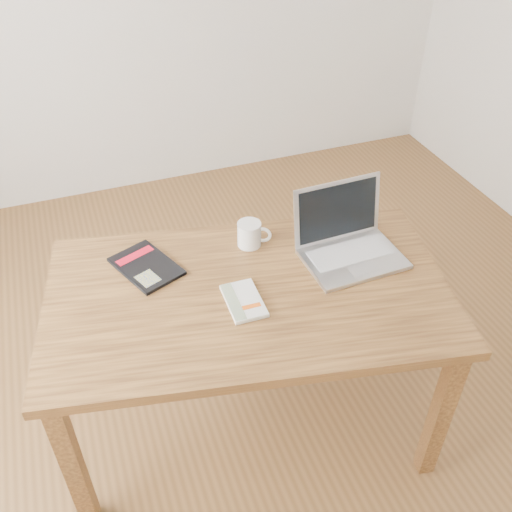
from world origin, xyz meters
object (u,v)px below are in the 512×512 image
object	(u,v)px
white_guidebook	(244,301)
coffee_mug	(250,234)
desk	(249,308)
laptop	(348,241)
black_guidebook	(146,266)

from	to	relation	value
white_guidebook	coffee_mug	world-z (taller)	coffee_mug
desk	coffee_mug	bearing A→B (deg)	80.24
white_guidebook	laptop	distance (m)	0.49
white_guidebook	laptop	world-z (taller)	laptop
white_guidebook	desk	bearing A→B (deg)	56.00
laptop	desk	bearing A→B (deg)	-172.20
white_guidebook	laptop	bearing A→B (deg)	16.50
desk	black_guidebook	distance (m)	0.42
laptop	coffee_mug	world-z (taller)	laptop
white_guidebook	coffee_mug	size ratio (longest dim) A/B	1.54
white_guidebook	coffee_mug	xyz separation A→B (m)	(0.13, 0.31, 0.04)
desk	laptop	xyz separation A→B (m)	(0.43, 0.08, 0.14)
white_guidebook	laptop	xyz separation A→B (m)	(0.47, 0.13, 0.05)
desk	coffee_mug	distance (m)	0.31
desk	laptop	distance (m)	0.46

